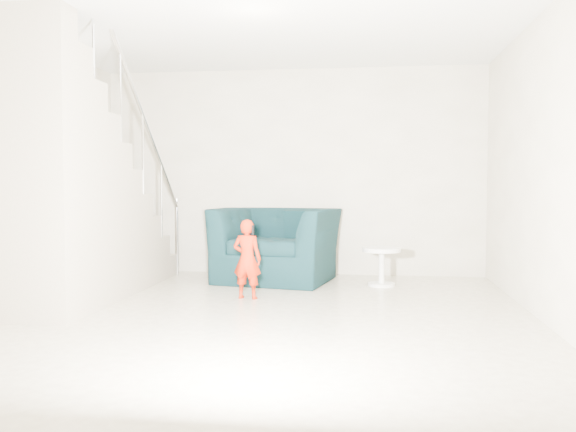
{
  "coord_description": "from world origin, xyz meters",
  "views": [
    {
      "loc": [
        1.0,
        -5.26,
        1.19
      ],
      "look_at": [
        0.15,
        1.2,
        0.85
      ],
      "focal_mm": 38.0,
      "sensor_mm": 36.0,
      "label": 1
    }
  ],
  "objects_px": {
    "staircase": "(69,208)",
    "toddler": "(247,259)",
    "side_table": "(382,260)",
    "armchair": "(277,244)"
  },
  "relations": [
    {
      "from": "staircase",
      "to": "toddler",
      "type": "bearing_deg",
      "value": 11.9
    },
    {
      "from": "toddler",
      "to": "staircase",
      "type": "relative_size",
      "value": 0.23
    },
    {
      "from": "toddler",
      "to": "side_table",
      "type": "height_order",
      "value": "toddler"
    },
    {
      "from": "staircase",
      "to": "armchair",
      "type": "bearing_deg",
      "value": 40.11
    },
    {
      "from": "toddler",
      "to": "side_table",
      "type": "bearing_deg",
      "value": -136.79
    },
    {
      "from": "armchair",
      "to": "toddler",
      "type": "height_order",
      "value": "armchair"
    },
    {
      "from": "armchair",
      "to": "staircase",
      "type": "height_order",
      "value": "staircase"
    },
    {
      "from": "armchair",
      "to": "toddler",
      "type": "xyz_separation_m",
      "value": [
        -0.13,
        -1.22,
        -0.03
      ]
    },
    {
      "from": "armchair",
      "to": "side_table",
      "type": "relative_size",
      "value": 3.06
    },
    {
      "from": "armchair",
      "to": "side_table",
      "type": "bearing_deg",
      "value": 0.43
    }
  ]
}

